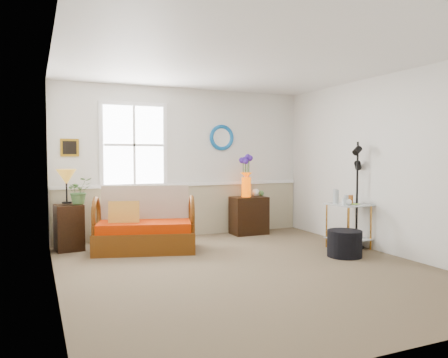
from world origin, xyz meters
name	(u,v)px	position (x,y,z in m)	size (l,w,h in m)	color
floor	(248,269)	(0.00, 0.00, 0.00)	(4.50, 5.00, 0.01)	brown
ceiling	(249,60)	(0.00, 0.00, 2.60)	(4.50, 5.00, 0.01)	white
walls	(249,166)	(0.00, 0.00, 1.30)	(4.51, 5.01, 2.60)	silver
wainscot	(185,211)	(0.00, 2.48, 0.45)	(4.46, 0.02, 0.90)	tan
chair_rail	(185,184)	(0.00, 2.47, 0.92)	(4.46, 0.04, 0.06)	white
window	(134,145)	(-0.90, 2.47, 1.60)	(1.14, 0.06, 1.44)	white
picture	(70,148)	(-1.92, 2.48, 1.55)	(0.28, 0.03, 0.28)	#B1801D
mirror	(222,138)	(0.70, 2.48, 1.75)	(0.47, 0.47, 0.07)	#1281BE
loveseat	(145,219)	(-0.94, 1.56, 0.48)	(1.46, 0.83, 0.95)	#743908
throw_pillow	(124,216)	(-1.25, 1.59, 0.53)	(0.44, 0.11, 0.44)	#BA6601
lamp_stand	(69,227)	(-1.98, 2.06, 0.34)	(0.39, 0.39, 0.69)	black
table_lamp	(67,187)	(-2.00, 2.09, 0.95)	(0.29, 0.29, 0.53)	#B27922
potted_plant	(79,194)	(-1.83, 2.07, 0.85)	(0.36, 0.40, 0.31)	#406735
cabinet	(249,215)	(1.11, 2.19, 0.34)	(0.63, 0.41, 0.68)	black
flower_vase	(246,176)	(1.07, 2.21, 1.05)	(0.22, 0.22, 0.74)	#E94E00
side_table	(348,226)	(1.95, 0.47, 0.35)	(0.54, 0.54, 0.69)	#C5822B
tabletop_items	(345,196)	(1.90, 0.51, 0.80)	(0.37, 0.37, 0.22)	silver
floor_lamp	(357,195)	(2.10, 0.46, 0.82)	(0.24, 0.24, 1.64)	black
ottoman	(345,243)	(1.55, 0.07, 0.19)	(0.48, 0.48, 0.37)	black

